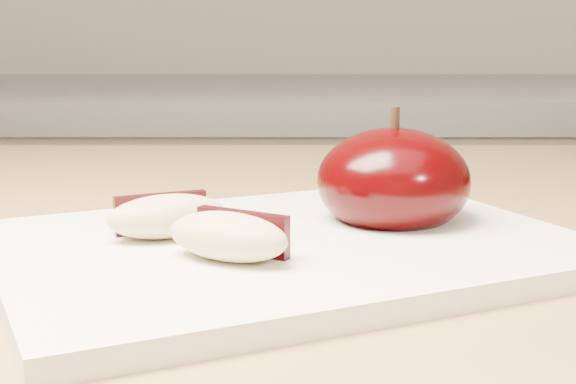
{
  "coord_description": "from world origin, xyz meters",
  "views": [
    {
      "loc": [
        -0.07,
        -0.03,
        1.02
      ],
      "look_at": [
        -0.07,
        0.38,
        0.94
      ],
      "focal_mm": 50.0,
      "sensor_mm": 36.0,
      "label": 1
    }
  ],
  "objects": [
    {
      "name": "back_cabinet",
      "position": [
        0.0,
        1.2,
        0.47
      ],
      "size": [
        2.4,
        0.62,
        0.94
      ],
      "color": "silver",
      "rests_on": "ground"
    },
    {
      "name": "cutting_board",
      "position": [
        -0.07,
        0.38,
        0.91
      ],
      "size": [
        0.37,
        0.33,
        0.01
      ],
      "primitive_type": "cube",
      "rotation": [
        0.0,
        0.0,
        0.44
      ],
      "color": "white",
      "rests_on": "island_counter"
    },
    {
      "name": "apple_half",
      "position": [
        -0.01,
        0.43,
        0.93
      ],
      "size": [
        0.11,
        0.11,
        0.08
      ],
      "rotation": [
        0.0,
        0.0,
        -0.31
      ],
      "color": "black",
      "rests_on": "cutting_board"
    },
    {
      "name": "apple_wedge_b",
      "position": [
        -0.1,
        0.34,
        0.92
      ],
      "size": [
        0.07,
        0.06,
        0.02
      ],
      "rotation": [
        0.0,
        0.0,
        -0.51
      ],
      "color": "#D2BA85",
      "rests_on": "cutting_board"
    },
    {
      "name": "apple_wedge_a",
      "position": [
        -0.14,
        0.39,
        0.92
      ],
      "size": [
        0.07,
        0.05,
        0.02
      ],
      "rotation": [
        0.0,
        0.0,
        0.41
      ],
      "color": "#D2BA85",
      "rests_on": "cutting_board"
    }
  ]
}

